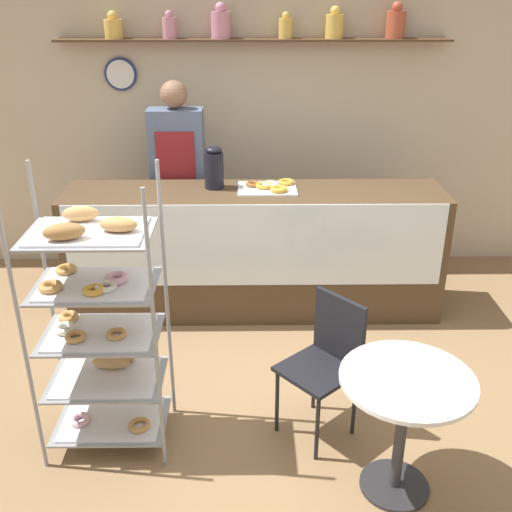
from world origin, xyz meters
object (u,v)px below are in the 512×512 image
at_px(cafe_table, 404,407).
at_px(coffee_carafe, 214,168).
at_px(pastry_rack, 99,324).
at_px(person_worker, 178,178).
at_px(cafe_chair, 328,353).
at_px(donut_tray_counter, 270,187).

height_order(cafe_table, coffee_carafe, coffee_carafe).
relative_size(pastry_rack, person_worker, 0.92).
relative_size(person_worker, cafe_chair, 2.06).
height_order(person_worker, donut_tray_counter, person_worker).
xyz_separation_m(cafe_chair, donut_tray_counter, (-0.29, 1.53, 0.51)).
height_order(pastry_rack, cafe_table, pastry_rack).
distance_m(cafe_table, cafe_chair, 0.59).
bearing_deg(cafe_table, cafe_chair, 123.14).
relative_size(cafe_table, cafe_chair, 0.83).
xyz_separation_m(person_worker, cafe_table, (1.37, -2.46, -0.44)).
distance_m(cafe_table, coffee_carafe, 2.40).
bearing_deg(pastry_rack, person_worker, 83.72).
height_order(pastry_rack, donut_tray_counter, pastry_rack).
bearing_deg(cafe_table, person_worker, 119.14).
bearing_deg(person_worker, donut_tray_counter, -29.93).
bearing_deg(coffee_carafe, person_worker, 129.35).
bearing_deg(pastry_rack, coffee_carafe, 71.52).
relative_size(pastry_rack, cafe_chair, 1.90).
bearing_deg(cafe_chair, cafe_table, -8.20).
xyz_separation_m(person_worker, donut_tray_counter, (0.76, -0.44, 0.06)).
distance_m(cafe_chair, donut_tray_counter, 1.64).
bearing_deg(coffee_carafe, donut_tray_counter, -5.28).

